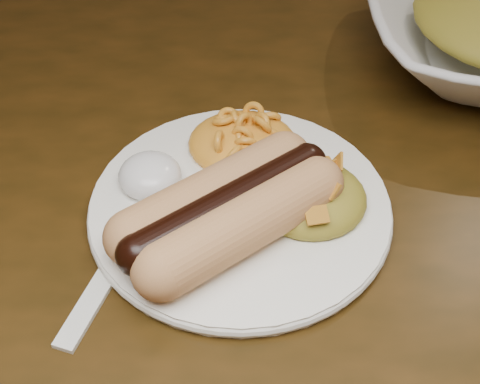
{
  "coord_description": "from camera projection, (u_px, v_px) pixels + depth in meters",
  "views": [
    {
      "loc": [
        0.01,
        -0.44,
        1.12
      ],
      "look_at": [
        0.02,
        -0.08,
        0.77
      ],
      "focal_mm": 50.0,
      "sensor_mm": 36.0,
      "label": 1
    }
  ],
  "objects": [
    {
      "name": "table",
      "position": [
        220.0,
        215.0,
        0.64
      ],
      "size": [
        1.6,
        0.9,
        0.75
      ],
      "color": "#39220A",
      "rests_on": "floor"
    },
    {
      "name": "plate",
      "position": [
        240.0,
        207.0,
        0.51
      ],
      "size": [
        0.23,
        0.23,
        0.01
      ],
      "primitive_type": "cylinder",
      "rotation": [
        0.0,
        0.0,
        0.02
      ],
      "color": "white",
      "rests_on": "table"
    },
    {
      "name": "hotdog",
      "position": [
        228.0,
        209.0,
        0.47
      ],
      "size": [
        0.14,
        0.15,
        0.04
      ],
      "rotation": [
        0.0,
        0.0,
        0.64
      ],
      "color": "tan",
      "rests_on": "plate"
    },
    {
      "name": "mac_and_cheese",
      "position": [
        242.0,
        131.0,
        0.54
      ],
      "size": [
        0.11,
        0.1,
        0.03
      ],
      "primitive_type": "ellipsoid",
      "rotation": [
        0.0,
        0.0,
        -0.28
      ],
      "color": "orange",
      "rests_on": "plate"
    },
    {
      "name": "sour_cream",
      "position": [
        149.0,
        169.0,
        0.51
      ],
      "size": [
        0.05,
        0.05,
        0.03
      ],
      "primitive_type": "ellipsoid",
      "rotation": [
        0.0,
        0.0,
        -0.08
      ],
      "color": "white",
      "rests_on": "plate"
    },
    {
      "name": "taco_salad",
      "position": [
        311.0,
        190.0,
        0.49
      ],
      "size": [
        0.09,
        0.08,
        0.04
      ],
      "rotation": [
        0.0,
        0.0,
        0.3
      ],
      "color": "orange",
      "rests_on": "plate"
    },
    {
      "name": "fork",
      "position": [
        98.0,
        290.0,
        0.46
      ],
      "size": [
        0.06,
        0.12,
        0.0
      ],
      "primitive_type": "cube",
      "rotation": [
        0.0,
        0.0,
        -0.33
      ],
      "color": "silver",
      "rests_on": "table"
    }
  ]
}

